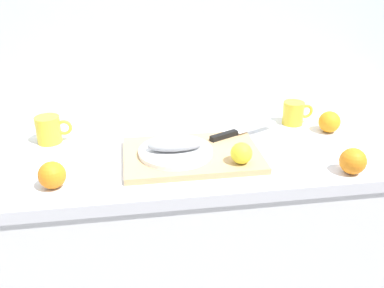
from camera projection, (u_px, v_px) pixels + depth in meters
The scene contains 12 objects.
back_wall at pixel (153, 29), 1.58m from camera, with size 3.20×0.05×2.50m, color silver.
kitchen_counter at pixel (167, 256), 1.64m from camera, with size 2.00×0.60×0.90m.
cutting_board at pixel (192, 155), 1.40m from camera, with size 0.44×0.30×0.02m, color tan.
white_plate at pixel (176, 152), 1.38m from camera, with size 0.24×0.24×0.01m, color white.
fish_fillet at pixel (175, 144), 1.37m from camera, with size 0.18×0.08×0.04m, color gray.
chef_knife at pixel (236, 132), 1.52m from camera, with size 0.27×0.15×0.02m.
lemon_0 at pixel (241, 153), 1.31m from camera, with size 0.07×0.07×0.07m, color yellow.
coffee_mug_0 at pixel (294, 113), 1.65m from camera, with size 0.12×0.08×0.09m.
coffee_mug_2 at pixel (49, 130), 1.49m from camera, with size 0.12×0.08×0.10m.
orange_0 at pixel (353, 161), 1.29m from camera, with size 0.08×0.08×0.08m, color orange.
orange_1 at pixel (329, 122), 1.58m from camera, with size 0.08×0.08×0.08m, color orange.
orange_2 at pixel (52, 175), 1.22m from camera, with size 0.08×0.08×0.08m, color orange.
Camera 1 is at (-0.10, -1.29, 1.54)m, focal length 39.83 mm.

